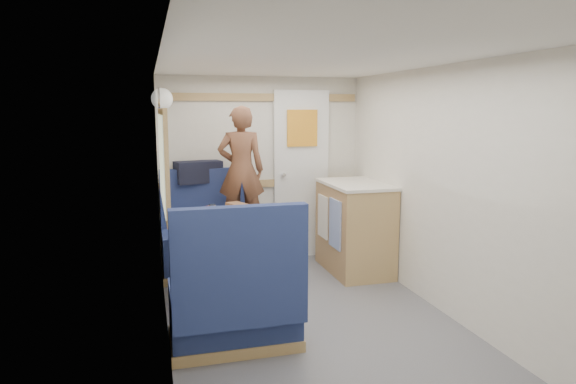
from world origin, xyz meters
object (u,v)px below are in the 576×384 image
object	(u,v)px
bench_near	(236,307)
tray	(239,228)
bench_far	(207,244)
tumbler_mid	(212,210)
galley_counter	(354,227)
cheese_block	(225,220)
orange_fruit	(229,218)
tumbler_left	(201,223)
tumbler_right	(234,215)
wine_glass	(208,211)
dinette_table	(218,240)
person	(241,170)
salt_grinder	(209,214)
bread_loaf	(238,209)
dome_light	(162,99)
pepper_grinder	(213,213)
duffel_bag	(198,172)
beer_glass	(234,212)

from	to	relation	value
bench_near	tray	distance (m)	0.72
tray	bench_near	bearing A→B (deg)	-102.58
bench_far	tumbler_mid	distance (m)	0.78
bench_near	galley_counter	distance (m)	2.04
galley_counter	cheese_block	world-z (taller)	galley_counter
orange_fruit	tumbler_left	bearing A→B (deg)	-148.56
galley_counter	tumbler_right	size ratio (longest dim) A/B	8.03
bench_far	tumbler_left	xyz separation A→B (m)	(-0.17, -1.15, 0.48)
wine_glass	bench_near	bearing A→B (deg)	-82.42
dinette_table	tumbler_mid	xyz separation A→B (m)	(-0.02, 0.24, 0.20)
person	cheese_block	distance (m)	0.93
tumbler_right	dinette_table	bearing A→B (deg)	159.57
person	tumbler_mid	world-z (taller)	person
dinette_table	bench_far	world-z (taller)	bench_far
bench_far	salt_grinder	distance (m)	0.91
salt_grinder	bread_loaf	world-z (taller)	same
galley_counter	bread_loaf	distance (m)	1.31
dome_light	bread_loaf	distance (m)	1.29
orange_fruit	wine_glass	xyz separation A→B (m)	(-0.17, -0.01, 0.07)
tumbler_left	pepper_grinder	xyz separation A→B (m)	(0.15, 0.45, -0.02)
orange_fruit	tumbler_right	distance (m)	0.10
pepper_grinder	bread_loaf	size ratio (longest dim) A/B	0.40
galley_counter	tray	size ratio (longest dim) A/B	2.57
galley_counter	tray	world-z (taller)	galley_counter
tumbler_mid	bread_loaf	xyz separation A→B (m)	(0.24, 0.04, -0.00)
person	tumbler_left	distance (m)	1.14
tray	cheese_block	distance (m)	0.19
tumbler_mid	cheese_block	bearing A→B (deg)	-81.00
tumbler_left	bread_loaf	world-z (taller)	tumbler_left
dinette_table	duffel_bag	world-z (taller)	duffel_bag
galley_counter	tumbler_left	world-z (taller)	galley_counter
wine_glass	salt_grinder	distance (m)	0.25
bench_near	orange_fruit	bearing A→B (deg)	83.85
dinette_table	bread_loaf	distance (m)	0.41
cheese_block	pepper_grinder	size ratio (longest dim) A/B	1.21
dinette_table	orange_fruit	world-z (taller)	orange_fruit
tumbler_mid	beer_glass	world-z (taller)	tumbler_mid
tray	orange_fruit	size ratio (longest dim) A/B	4.49
dinette_table	galley_counter	bearing A→B (deg)	20.54
galley_counter	cheese_block	size ratio (longest dim) A/B	8.42
tray	bread_loaf	distance (m)	0.60
dome_light	duffel_bag	world-z (taller)	dome_light
duffel_bag	beer_glass	distance (m)	1.03
bench_near	tumbler_mid	distance (m)	1.21
dinette_table	tumbler_left	world-z (taller)	tumbler_left
bench_near	tumbler_left	bearing A→B (deg)	106.00
wine_glass	pepper_grinder	xyz separation A→B (m)	(0.08, 0.31, -0.08)
duffel_bag	cheese_block	world-z (taller)	duffel_bag
wine_glass	duffel_bag	bearing A→B (deg)	87.72
bench_near	dome_light	size ratio (longest dim) A/B	5.25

